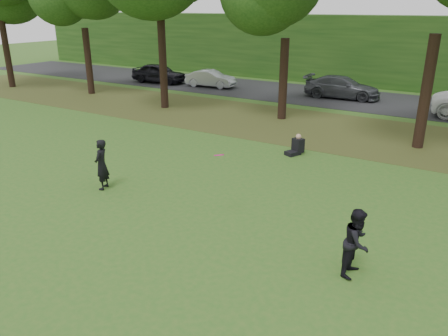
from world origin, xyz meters
name	(u,v)px	position (x,y,z in m)	size (l,w,h in m)	color
ground	(158,252)	(0.00, 0.00, 0.00)	(120.00, 120.00, 0.00)	#2C5C1D
leaf_litter	(331,130)	(0.00, 13.00, 0.01)	(60.00, 7.00, 0.01)	#4D3D1B
street	(372,101)	(0.00, 21.00, 0.01)	(70.00, 7.00, 0.02)	black
far_hedge	(397,52)	(0.00, 27.00, 2.50)	(70.00, 3.00, 5.00)	#194112
player_left	(102,165)	(-4.05, 2.17, 0.83)	(0.61, 0.40, 1.67)	black
player_right	(357,242)	(4.32, 1.60, 0.79)	(0.76, 0.60, 1.57)	black
parked_cars	(372,93)	(0.19, 19.92, 0.73)	(37.11, 4.16, 1.53)	black
frisbee	(219,155)	(0.42, 2.17, 1.95)	(0.34, 0.35, 0.13)	#DE127C
seated_person	(296,147)	(-0.04, 8.77, 0.31)	(0.67, 0.83, 0.83)	black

